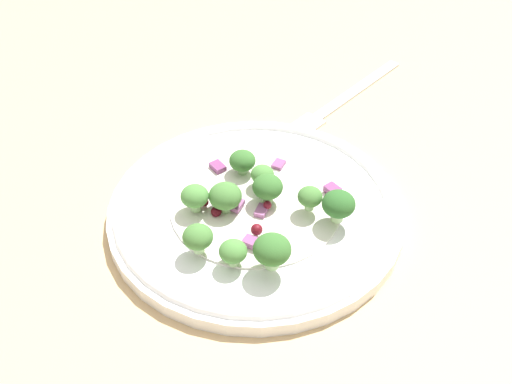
{
  "coord_description": "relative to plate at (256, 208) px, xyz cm",
  "views": [
    {
      "loc": [
        -31.21,
        15.31,
        35.53
      ],
      "look_at": [
        2.71,
        -0.04,
        2.7
      ],
      "focal_mm": 42.5,
      "sensor_mm": 36.0,
      "label": 1
    }
  ],
  "objects": [
    {
      "name": "broccoli_floret_2",
      "position": [
        1.24,
        4.87,
        2.11
      ],
      "size": [
        2.3,
        2.3,
        2.33
      ],
      "color": "#9EC684",
      "rests_on": "plate"
    },
    {
      "name": "dressing_pool",
      "position": [
        0.0,
        0.0,
        0.44
      ],
      "size": [
        14.3,
        14.3,
        0.2
      ],
      "primitive_type": "cylinder",
      "color": "white",
      "rests_on": "plate"
    },
    {
      "name": "onion_bit_1",
      "position": [
        -1.46,
        -6.45,
        0.94
      ],
      "size": [
        1.45,
        1.28,
        0.59
      ],
      "primitive_type": "cube",
      "rotation": [
        0.0,
        0.0,
        1.81
      ],
      "color": "#843D75",
      "rests_on": "plate"
    },
    {
      "name": "broccoli_floret_7",
      "position": [
        1.79,
        -1.41,
        1.83
      ],
      "size": [
        2.0,
        2.0,
        2.02
      ],
      "color": "#9EC684",
      "rests_on": "plate"
    },
    {
      "name": "broccoli_floret_9",
      "position": [
        -5.41,
        4.3,
        1.86
      ],
      "size": [
        2.12,
        2.12,
        2.15
      ],
      "color": "#ADD18E",
      "rests_on": "plate"
    },
    {
      "name": "cranberry_3",
      "position": [
        1.44,
        4.02,
        1.02
      ],
      "size": [
        0.7,
        0.7,
        0.7
      ],
      "primitive_type": "sphere",
      "color": "#4C0A14",
      "rests_on": "plate"
    },
    {
      "name": "cranberry_1",
      "position": [
        -3.53,
        1.54,
        1.32
      ],
      "size": [
        0.94,
        0.94,
        0.94
      ],
      "primitive_type": "sphere",
      "color": "maroon",
      "rests_on": "plate"
    },
    {
      "name": "plate",
      "position": [
        0.0,
        0.0,
        0.0
      ],
      "size": [
        24.66,
        24.66,
        1.7
      ],
      "color": "white",
      "rests_on": "ground_plane"
    },
    {
      "name": "onion_bit_5",
      "position": [
        3.75,
        -3.92,
        0.62
      ],
      "size": [
        1.51,
        1.54,
        0.54
      ],
      "primitive_type": "cube",
      "rotation": [
        0.0,
        0.0,
        0.69
      ],
      "color": "#934C84",
      "rests_on": "plate"
    },
    {
      "name": "ground_plane",
      "position": [
        -2.71,
        0.04,
        -1.86
      ],
      "size": [
        180.0,
        180.0,
        2.0
      ],
      "primitive_type": "cube",
      "color": "tan"
    },
    {
      "name": "broccoli_floret_5",
      "position": [
        -4.71,
        -5.0,
        2.48
      ],
      "size": [
        2.67,
        2.67,
        2.71
      ],
      "color": "#ADD18E",
      "rests_on": "plate"
    },
    {
      "name": "broccoli_floret_0",
      "position": [
        0.35,
        2.57,
        1.99
      ],
      "size": [
        2.72,
        2.72,
        2.75
      ],
      "color": "#9EC684",
      "rests_on": "plate"
    },
    {
      "name": "cranberry_2",
      "position": [
        -1.06,
        -0.55,
        1.07
      ],
      "size": [
        0.71,
        0.71,
        0.71
      ],
      "primitive_type": "sphere",
      "color": "maroon",
      "rests_on": "plate"
    },
    {
      "name": "cranberry_0",
      "position": [
        0.13,
        3.51,
        0.89
      ],
      "size": [
        0.9,
        0.9,
        0.9
      ],
      "primitive_type": "sphere",
      "color": "#4C0A14",
      "rests_on": "plate"
    },
    {
      "name": "broccoli_floret_6",
      "position": [
        -7.09,
        1.93,
        2.64
      ],
      "size": [
        2.82,
        2.82,
        2.86
      ],
      "color": "#9EC684",
      "rests_on": "plate"
    },
    {
      "name": "onion_bit_4",
      "position": [
        -1.18,
        -0.34,
        0.72
      ],
      "size": [
        1.59,
        1.58,
        0.49
      ],
      "primitive_type": "cube",
      "rotation": [
        0.0,
        0.0,
        2.37
      ],
      "color": "#A35B93",
      "rests_on": "plate"
    },
    {
      "name": "onion_bit_2",
      "position": [
        0.18,
        1.74,
        0.94
      ],
      "size": [
        1.71,
        1.74,
        0.39
      ],
      "primitive_type": "cube",
      "rotation": [
        0.0,
        0.0,
        0.73
      ],
      "color": "#A35B93",
      "rests_on": "plate"
    },
    {
      "name": "broccoli_floret_4",
      "position": [
        4.22,
        -0.61,
        1.81
      ],
      "size": [
        2.32,
        2.32,
        2.35
      ],
      "color": "#8EB77A",
      "rests_on": "plate"
    },
    {
      "name": "onion_bit_3",
      "position": [
        5.61,
        1.2,
        0.77
      ],
      "size": [
        1.57,
        1.26,
        0.48
      ],
      "primitive_type": "cube",
      "rotation": [
        0.0,
        0.0,
        1.78
      ],
      "color": "#843D75",
      "rests_on": "plate"
    },
    {
      "name": "broccoli_floret_8",
      "position": [
        -0.21,
        -0.95,
        2.15
      ],
      "size": [
        2.53,
        2.53,
        2.56
      ],
      "color": "#9EC684",
      "rests_on": "plate"
    },
    {
      "name": "broccoli_floret_1",
      "position": [
        -2.77,
        -3.54,
        2.17
      ],
      "size": [
        2.03,
        2.03,
        2.06
      ],
      "color": "#9EC684",
      "rests_on": "plate"
    },
    {
      "name": "broccoli_floret_3",
      "position": [
        -3.26,
        6.25,
        2.19
      ],
      "size": [
        2.33,
        2.33,
        2.36
      ],
      "color": "#ADD18E",
      "rests_on": "plate"
    },
    {
      "name": "fork",
      "position": [
        12.45,
        -15.78,
        -0.61
      ],
      "size": [
        9.23,
        17.72,
        0.5
      ],
      "color": "silver",
      "rests_on": "ground_plane"
    },
    {
      "name": "onion_bit_0",
      "position": [
        -4.22,
        2.3,
        0.89
      ],
      "size": [
        1.58,
        1.51,
        0.55
      ],
      "primitive_type": "cube",
      "rotation": [
        0.0,
        0.0,
        2.21
      ],
      "color": "#934C84",
      "rests_on": "plate"
    }
  ]
}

